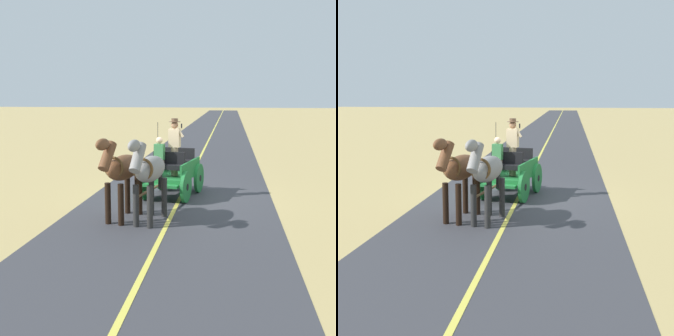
# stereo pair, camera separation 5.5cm
# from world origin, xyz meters

# --- Properties ---
(ground_plane) EXTENTS (200.00, 200.00, 0.00)m
(ground_plane) POSITION_xyz_m (0.00, 0.00, 0.00)
(ground_plane) COLOR tan
(road_surface) EXTENTS (5.70, 160.00, 0.01)m
(road_surface) POSITION_xyz_m (0.00, 0.00, 0.00)
(road_surface) COLOR #38383D
(road_surface) RESTS_ON ground
(road_centre_stripe) EXTENTS (0.12, 160.00, 0.00)m
(road_centre_stripe) POSITION_xyz_m (0.00, 0.00, 0.01)
(road_centre_stripe) COLOR #DBCC4C
(road_centre_stripe) RESTS_ON road_surface
(horse_drawn_carriage) EXTENTS (1.84, 4.51, 2.50)m
(horse_drawn_carriage) POSITION_xyz_m (0.27, -0.07, 0.82)
(horse_drawn_carriage) COLOR #1E7233
(horse_drawn_carriage) RESTS_ON ground
(horse_near_side) EXTENTS (0.83, 2.15, 2.21)m
(horse_near_side) POSITION_xyz_m (0.47, 2.97, 1.32)
(horse_near_side) COLOR gray
(horse_near_side) RESTS_ON ground
(horse_off_side) EXTENTS (0.91, 2.15, 2.21)m
(horse_off_side) POSITION_xyz_m (1.20, 2.84, 1.32)
(horse_off_side) COLOR brown
(horse_off_side) RESTS_ON ground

